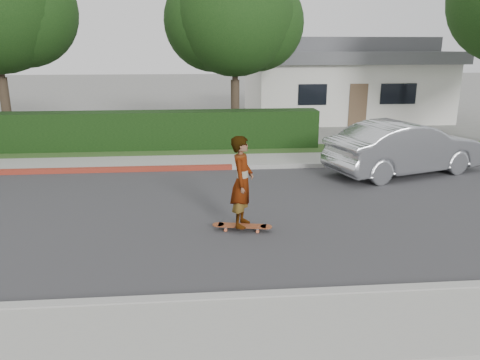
{
  "coord_description": "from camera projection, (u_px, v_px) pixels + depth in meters",
  "views": [
    {
      "loc": [
        -0.05,
        -10.51,
        3.82
      ],
      "look_at": [
        0.83,
        -0.67,
        1.0
      ],
      "focal_mm": 35.0,
      "sensor_mm": 36.0,
      "label": 1
    }
  ],
  "objects": [
    {
      "name": "skateboard",
      "position": [
        242.0,
        226.0,
        10.04
      ],
      "size": [
        1.31,
        0.51,
        0.12
      ],
      "rotation": [
        0.0,
        0.0,
        -0.21
      ],
      "color": "#DE663D",
      "rests_on": "ground"
    },
    {
      "name": "curb_red_section",
      "position": [
        41.0,
        171.0,
        14.6
      ],
      "size": [
        12.0,
        0.21,
        0.15
      ],
      "primitive_type": "cube",
      "color": "maroon",
      "rests_on": "ground"
    },
    {
      "name": "skateboarder",
      "position": [
        242.0,
        182.0,
        9.77
      ],
      "size": [
        0.65,
        0.82,
        1.94
      ],
      "primitive_type": "imported",
      "rotation": [
        0.0,
        0.0,
        1.27
      ],
      "color": "white",
      "rests_on": "skateboard"
    },
    {
      "name": "curb_far",
      "position": [
        201.0,
        168.0,
        15.03
      ],
      "size": [
        60.0,
        0.2,
        0.15
      ],
      "primitive_type": "cube",
      "color": "#9E9E99",
      "rests_on": "ground"
    },
    {
      "name": "planting_strip",
      "position": [
        200.0,
        152.0,
        17.43
      ],
      "size": [
        60.0,
        1.6,
        0.1
      ],
      "primitive_type": "cube",
      "color": "#2D4C1E",
      "rests_on": "ground"
    },
    {
      "name": "ground",
      "position": [
        203.0,
        214.0,
        11.12
      ],
      "size": [
        120.0,
        120.0,
        0.0
      ],
      "primitive_type": "plane",
      "color": "slate",
      "rests_on": "ground"
    },
    {
      "name": "road",
      "position": [
        203.0,
        213.0,
        11.12
      ],
      "size": [
        60.0,
        8.0,
        0.01
      ],
      "primitive_type": "cube",
      "color": "#2D2D30",
      "rests_on": "ground"
    },
    {
      "name": "car_silver",
      "position": [
        405.0,
        148.0,
        14.42
      ],
      "size": [
        5.28,
        3.21,
        1.64
      ],
      "primitive_type": "imported",
      "rotation": [
        0.0,
        0.0,
        1.89
      ],
      "color": "#B5B7BC",
      "rests_on": "ground"
    },
    {
      "name": "house",
      "position": [
        339.0,
        78.0,
        26.56
      ],
      "size": [
        10.6,
        8.6,
        4.3
      ],
      "color": "beige",
      "rests_on": "ground"
    },
    {
      "name": "sidewalk_far",
      "position": [
        201.0,
        162.0,
        15.89
      ],
      "size": [
        60.0,
        1.6,
        0.12
      ],
      "primitive_type": "cube",
      "color": "gray",
      "rests_on": "ground"
    },
    {
      "name": "hedge",
      "position": [
        120.0,
        132.0,
        17.55
      ],
      "size": [
        15.0,
        1.0,
        1.5
      ],
      "primitive_type": "cube",
      "color": "black",
      "rests_on": "ground"
    },
    {
      "name": "tree_center",
      "position": [
        234.0,
        19.0,
        18.71
      ],
      "size": [
        5.66,
        4.84,
        7.44
      ],
      "color": "#33261C",
      "rests_on": "ground"
    },
    {
      "name": "curb_near",
      "position": [
        206.0,
        300.0,
        7.17
      ],
      "size": [
        60.0,
        0.2,
        0.15
      ],
      "primitive_type": "cube",
      "color": "#9E9E99",
      "rests_on": "ground"
    },
    {
      "name": "sidewalk_near",
      "position": [
        207.0,
        336.0,
        6.32
      ],
      "size": [
        60.0,
        1.6,
        0.12
      ],
      "primitive_type": "cube",
      "color": "gray",
      "rests_on": "ground"
    }
  ]
}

